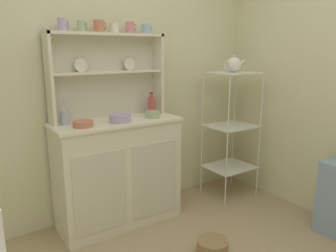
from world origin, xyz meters
The scene contains 17 objects.
wall_back centered at (0.00, 1.62, 1.25)m, with size 3.84×0.05×2.50m, color beige.
hutch_cabinet centered at (0.02, 1.37, 0.47)m, with size 1.06×0.45×0.92m.
hutch_shelf_unit centered at (0.02, 1.53, 1.33)m, with size 0.99×0.18×0.71m.
bakers_rack centered at (1.23, 1.25, 0.78)m, with size 0.46×0.39×1.27m.
floor_basket centered at (0.37, 0.53, 0.06)m, with size 0.23×0.23×0.12m, color #93754C.
cup_lilac_0 centered at (-0.33, 1.49, 1.67)m, with size 0.08×0.07×0.09m.
cup_sage_1 centered at (-0.18, 1.49, 1.66)m, with size 0.08×0.06×0.09m.
cup_terracotta_2 centered at (-0.04, 1.49, 1.67)m, with size 0.10×0.08×0.09m.
cup_cream_3 centered at (0.09, 1.49, 1.66)m, with size 0.09×0.08×0.08m.
cup_rose_4 centered at (0.24, 1.49, 1.67)m, with size 0.09×0.07×0.09m.
cup_sky_5 centered at (0.39, 1.49, 1.66)m, with size 0.09×0.07×0.08m.
bowl_mixing_large centered at (-0.29, 1.29, 0.94)m, with size 0.15×0.15×0.05m, color #C67556.
bowl_floral_medium centered at (0.02, 1.29, 0.95)m, with size 0.18×0.18×0.06m, color #B79ECC.
bowl_cream_small centered at (0.33, 1.29, 0.94)m, with size 0.12×0.12×0.06m, color #9EB78E.
jam_bottle centered at (0.42, 1.45, 1.00)m, with size 0.06×0.06×0.20m.
utensil_jar centered at (-0.37, 1.45, 0.97)m, with size 0.08×0.08×0.25m.
porcelain_teapot centered at (1.23, 1.25, 1.35)m, with size 0.24×0.15×0.17m.
Camera 1 is at (-1.09, -1.08, 1.48)m, focal length 35.08 mm.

